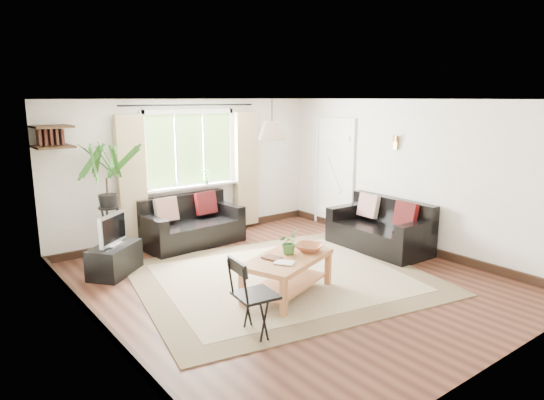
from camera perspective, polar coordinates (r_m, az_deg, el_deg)
floor at (r=6.62m, az=2.13°, el=-9.50°), size 5.50×5.50×0.00m
ceiling at (r=6.16m, az=2.31°, el=11.74°), size 5.50×5.50×0.00m
wall_back at (r=8.55m, az=-9.64°, el=3.58°), size 5.00×0.02×2.40m
wall_front at (r=4.58m, az=24.81°, el=-4.66°), size 5.00×0.02×2.40m
wall_left at (r=5.10m, az=-19.97°, el=-2.64°), size 0.02×5.50×2.40m
wall_right at (r=8.09m, az=16.00°, el=2.81°), size 0.02×5.50×2.40m
rug at (r=6.71m, az=1.26°, el=-9.10°), size 4.34×3.91×0.02m
window at (r=8.47m, az=-9.60°, el=5.89°), size 2.50×0.16×2.16m
door at (r=9.20m, az=7.32°, el=2.97°), size 0.06×0.96×2.06m
corner_shelf at (r=7.45m, az=-24.45°, el=6.81°), size 0.50×0.50×0.34m
pendant_lamp at (r=6.49m, az=0.00°, el=8.67°), size 0.36×0.36×0.54m
wall_sconce at (r=8.15m, az=14.23°, el=6.80°), size 0.12×0.12×0.28m
sofa_back at (r=8.20m, az=-9.37°, el=-2.59°), size 1.68×0.92×0.77m
sofa_right at (r=8.02m, az=12.46°, el=-3.03°), size 1.67×0.87×0.78m
coffee_table at (r=6.09m, az=1.83°, el=-8.92°), size 1.38×1.05×0.50m
table_plant at (r=6.08m, az=1.94°, el=-4.99°), size 0.35×0.35×0.30m
bowl at (r=6.24m, az=4.41°, el=-5.59°), size 0.48×0.48×0.09m
book_a at (r=5.70m, az=1.21°, el=-7.65°), size 0.27×0.28×0.02m
book_b at (r=5.88m, az=-0.51°, el=-7.02°), size 0.22×0.26×0.02m
tv_stand at (r=7.14m, az=-18.01°, el=-6.68°), size 0.89×0.84×0.42m
tv at (r=7.01m, az=-18.25°, el=-3.25°), size 0.60×0.54×0.46m
palm_stand at (r=7.62m, az=-18.72°, el=-0.26°), size 0.75×0.75×1.78m
folding_chair at (r=5.07m, az=-1.94°, el=-11.27°), size 0.49×0.49×0.85m
sill_plant at (r=8.59m, az=-7.76°, el=2.76°), size 0.14×0.10×0.27m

